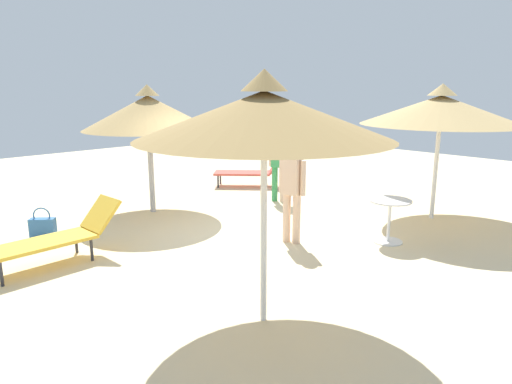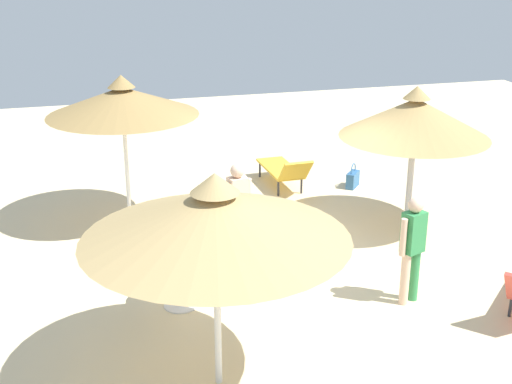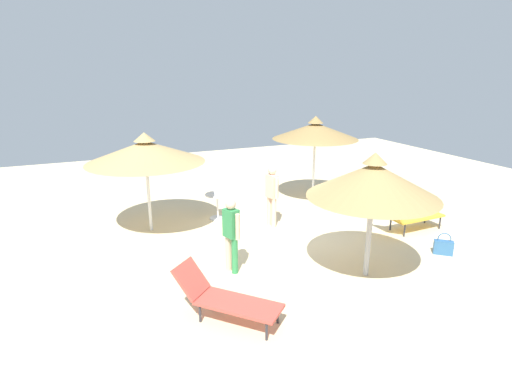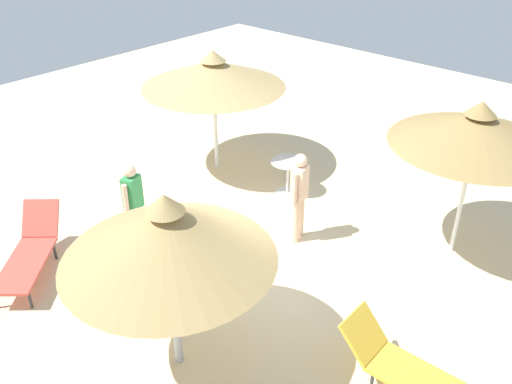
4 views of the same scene
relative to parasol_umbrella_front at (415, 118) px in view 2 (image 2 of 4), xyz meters
name	(u,v)px [view 2 (image 2 of 4)]	position (x,y,z in m)	size (l,w,h in m)	color
ground	(301,250)	(-0.34, 2.12, -2.07)	(24.00, 24.00, 0.10)	beige
parasol_umbrella_front	(415,118)	(0.00, 0.00, 0.00)	(2.57, 2.57, 2.57)	#B2B2B7
parasol_umbrella_edge	(215,216)	(-3.63, 4.26, 0.08)	(2.96, 2.96, 2.58)	white
parasol_umbrella_center	(122,101)	(1.59, 4.77, 0.23)	(2.64, 2.64, 2.70)	white
lounge_chair_back	(284,169)	(2.52, 1.51, -1.59)	(1.90, 0.65, 0.85)	gold
person_standing_near_right	(238,207)	(-0.59, 3.27, -1.07)	(0.28, 0.46, 1.66)	beige
person_standing_far_left	(413,244)	(-2.48, 1.24, -1.11)	(0.31, 0.46, 1.59)	beige
handbag	(353,179)	(2.24, 0.10, -1.84)	(0.42, 0.40, 0.52)	#336699
side_table_round	(180,274)	(-1.74, 4.40, -1.52)	(0.69, 0.69, 0.72)	silver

